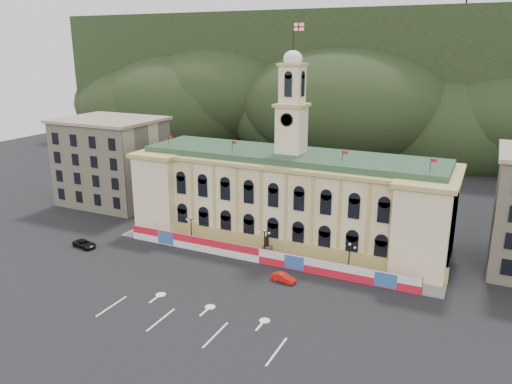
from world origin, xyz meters
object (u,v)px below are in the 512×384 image
at_px(black_suv, 85,244).
at_px(lamp_center, 265,241).
at_px(statue, 267,249).
at_px(red_sedan, 283,278).

bearing_deg(black_suv, lamp_center, -63.52).
distance_m(lamp_center, black_suv, 31.43).
xyz_separation_m(statue, red_sedan, (5.99, -7.42, -0.56)).
bearing_deg(black_suv, statue, -61.79).
bearing_deg(lamp_center, black_suv, -163.20).
height_order(lamp_center, red_sedan, lamp_center).
distance_m(lamp_center, red_sedan, 9.12).
bearing_deg(red_sedan, lamp_center, 50.68).
xyz_separation_m(statue, lamp_center, (0.00, -1.00, 1.89)).
bearing_deg(red_sedan, statue, 46.58).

